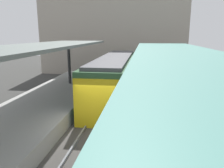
# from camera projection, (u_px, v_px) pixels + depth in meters

# --- Properties ---
(ground_plane) EXTENTS (80.00, 80.00, 0.00)m
(ground_plane) POSITION_uv_depth(u_px,v_px,m) (95.00, 142.00, 10.16)
(ground_plane) COLOR #383835
(platform_left) EXTENTS (4.40, 28.00, 1.00)m
(platform_left) POSITION_uv_depth(u_px,v_px,m) (19.00, 127.00, 10.58)
(platform_left) COLOR #9E9E99
(platform_left) RESTS_ON ground_plane
(platform_right) EXTENTS (4.40, 28.00, 1.00)m
(platform_right) POSITION_uv_depth(u_px,v_px,m) (179.00, 138.00, 9.52)
(platform_right) COLOR #9E9E99
(platform_right) RESTS_ON ground_plane
(track_ballast) EXTENTS (3.20, 28.00, 0.20)m
(track_ballast) POSITION_uv_depth(u_px,v_px,m) (95.00, 140.00, 10.14)
(track_ballast) COLOR #423F3D
(track_ballast) RESTS_ON ground_plane
(rail_near_side) EXTENTS (0.08, 28.00, 0.14)m
(rail_near_side) POSITION_uv_depth(u_px,v_px,m) (80.00, 136.00, 10.20)
(rail_near_side) COLOR slate
(rail_near_side) RESTS_ON track_ballast
(rail_far_side) EXTENTS (0.08, 28.00, 0.14)m
(rail_far_side) POSITION_uv_depth(u_px,v_px,m) (110.00, 138.00, 10.00)
(rail_far_side) COLOR slate
(rail_far_side) RESTS_ON track_ballast
(commuter_train) EXTENTS (2.78, 12.86, 3.10)m
(commuter_train) POSITION_uv_depth(u_px,v_px,m) (115.00, 76.00, 16.99)
(commuter_train) COLOR #2D5633
(commuter_train) RESTS_ON track_ballast
(canopy_left) EXTENTS (4.18, 21.00, 3.34)m
(canopy_left) POSITION_uv_depth(u_px,v_px,m) (27.00, 49.00, 11.10)
(canopy_left) COLOR #333335
(canopy_left) RESTS_ON platform_left
(canopy_right) EXTENTS (4.18, 21.00, 3.14)m
(canopy_right) POSITION_uv_depth(u_px,v_px,m) (180.00, 54.00, 10.09)
(canopy_right) COLOR #333335
(canopy_right) RESTS_ON platform_right
(platform_bench) EXTENTS (1.40, 0.41, 0.86)m
(platform_bench) POSITION_uv_depth(u_px,v_px,m) (185.00, 105.00, 10.90)
(platform_bench) COLOR black
(platform_bench) RESTS_ON platform_right
(platform_sign) EXTENTS (0.90, 0.08, 2.21)m
(platform_sign) POSITION_uv_depth(u_px,v_px,m) (151.00, 72.00, 13.69)
(platform_sign) COLOR #262628
(platform_sign) RESTS_ON platform_right
(passenger_near_bench) EXTENTS (0.36, 0.36, 1.67)m
(passenger_near_bench) POSITION_uv_depth(u_px,v_px,m) (199.00, 109.00, 9.18)
(passenger_near_bench) COLOR navy
(passenger_near_bench) RESTS_ON platform_right
(station_building_backdrop) EXTENTS (18.00, 6.00, 11.00)m
(station_building_backdrop) POSITION_uv_depth(u_px,v_px,m) (114.00, 30.00, 28.50)
(station_building_backdrop) COLOR #A89E8E
(station_building_backdrop) RESTS_ON ground_plane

